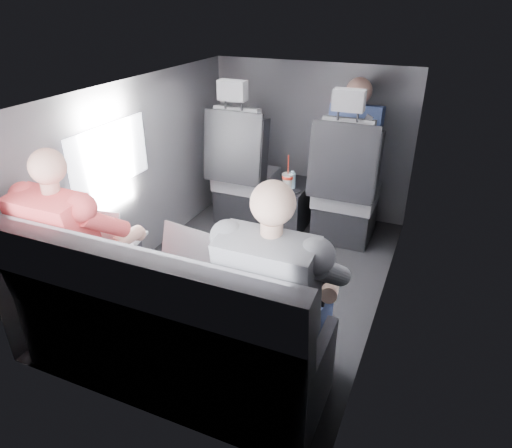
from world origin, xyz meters
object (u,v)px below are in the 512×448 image
at_px(front_seat_right, 345,195).
at_px(rear_bench, 168,334).
at_px(center_console, 293,206).
at_px(laptop_white, 106,236).
at_px(water_bottle, 292,181).
at_px(front_seat_left, 244,179).
at_px(passenger_rear_left, 82,249).
at_px(passenger_rear_right, 279,298).
at_px(soda_cup, 288,181).
at_px(laptop_black, 299,275).
at_px(laptop_silver, 198,254).
at_px(passenger_front_right, 354,143).

height_order(front_seat_right, rear_bench, front_seat_right).
relative_size(center_console, laptop_white, 1.34).
distance_m(center_console, water_bottle, 0.29).
distance_m(front_seat_left, passenger_rear_left, 1.83).
relative_size(rear_bench, passenger_rear_right, 1.30).
xyz_separation_m(center_console, passenger_rear_right, (0.56, -1.85, 0.43)).
bearing_deg(rear_bench, passenger_rear_left, 170.64).
xyz_separation_m(soda_cup, passenger_rear_right, (0.58, -1.74, 0.16)).
height_order(front_seat_right, passenger_rear_right, front_seat_right).
relative_size(water_bottle, passenger_rear_right, 0.13).
bearing_deg(laptop_black, center_console, 109.54).
bearing_deg(laptop_white, front_seat_right, 58.82).
bearing_deg(front_seat_left, laptop_silver, -73.34).
relative_size(water_bottle, passenger_rear_left, 0.13).
bearing_deg(laptop_white, rear_bench, -25.29).
bearing_deg(laptop_black, laptop_silver, -178.85).
bearing_deg(rear_bench, passenger_rear_right, 9.62).
height_order(front_seat_left, rear_bench, front_seat_left).
bearing_deg(front_seat_left, passenger_rear_right, -60.78).
height_order(front_seat_left, passenger_rear_right, front_seat_left).
distance_m(soda_cup, water_bottle, 0.04).
xyz_separation_m(laptop_white, passenger_rear_right, (1.11, -0.16, -0.00)).
bearing_deg(passenger_rear_left, laptop_black, 10.00).
xyz_separation_m(soda_cup, laptop_white, (-0.53, -1.58, 0.16)).
bearing_deg(passenger_rear_left, water_bottle, 71.42).
relative_size(front_seat_right, laptop_black, 3.39).
bearing_deg(water_bottle, rear_bench, -90.42).
bearing_deg(laptop_white, soda_cup, 71.61).
bearing_deg(rear_bench, front_seat_right, 76.69).
xyz_separation_m(front_seat_left, laptop_white, (-0.10, -1.64, 0.23)).
height_order(center_console, laptop_silver, laptop_silver).
xyz_separation_m(soda_cup, water_bottle, (0.03, 0.02, -0.00)).
bearing_deg(soda_cup, passenger_rear_left, -107.76).
relative_size(water_bottle, passenger_front_right, 0.18).
relative_size(laptop_silver, passenger_rear_right, 0.30).
xyz_separation_m(center_console, water_bottle, (0.01, -0.09, 0.27)).
xyz_separation_m(front_seat_left, laptop_black, (1.03, -1.60, 0.23)).
height_order(front_seat_right, laptop_white, front_seat_right).
bearing_deg(soda_cup, front_seat_right, 7.65).
bearing_deg(water_bottle, laptop_white, -109.28).
xyz_separation_m(center_console, soda_cup, (-0.02, -0.10, 0.27)).
bearing_deg(passenger_rear_left, passenger_rear_right, -0.01).
distance_m(front_seat_left, passenger_front_right, 0.98).
bearing_deg(laptop_black, water_bottle, 110.09).
height_order(rear_bench, passenger_rear_left, passenger_rear_left).
bearing_deg(passenger_rear_right, laptop_silver, 159.84).
height_order(center_console, water_bottle, water_bottle).
bearing_deg(front_seat_right, rear_bench, -103.31).
distance_m(laptop_black, passenger_rear_left, 1.18).
bearing_deg(laptop_silver, passenger_rear_left, -162.41).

